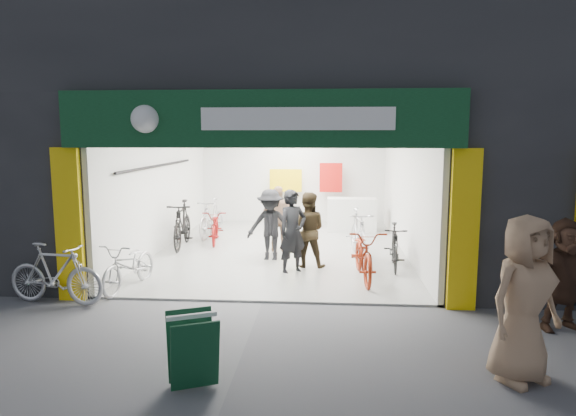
# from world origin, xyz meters

# --- Properties ---
(ground) EXTENTS (60.00, 60.00, 0.00)m
(ground) POSITION_xyz_m (0.00, 0.00, 0.00)
(ground) COLOR #56565B
(ground) RESTS_ON ground
(building) EXTENTS (17.00, 10.27, 8.00)m
(building) POSITION_xyz_m (0.91, 4.99, 4.31)
(building) COLOR #232326
(building) RESTS_ON ground
(bike_left_front) EXTENTS (0.86, 1.79, 0.90)m
(bike_left_front) POSITION_xyz_m (-2.50, 0.60, 0.45)
(bike_left_front) COLOR #AEAEB2
(bike_left_front) RESTS_ON ground
(bike_left_midfront) EXTENTS (0.72, 2.01, 1.19)m
(bike_left_midfront) POSITION_xyz_m (-2.50, 4.06, 0.59)
(bike_left_midfront) COLOR black
(bike_left_midfront) RESTS_ON ground
(bike_left_midback) EXTENTS (0.84, 1.76, 0.89)m
(bike_left_midback) POSITION_xyz_m (-1.80, 4.69, 0.44)
(bike_left_midback) COLOR maroon
(bike_left_midback) RESTS_ON ground
(bike_left_back) EXTENTS (0.75, 1.86, 1.09)m
(bike_left_back) POSITION_xyz_m (-2.06, 5.40, 0.54)
(bike_left_back) COLOR #B6B6BB
(bike_left_back) RESTS_ON ground
(bike_right_front) EXTENTS (0.57, 1.62, 0.96)m
(bike_right_front) POSITION_xyz_m (2.50, 2.39, 0.48)
(bike_right_front) COLOR black
(bike_right_front) RESTS_ON ground
(bike_right_mid) EXTENTS (0.82, 2.01, 1.04)m
(bike_right_mid) POSITION_xyz_m (1.80, 1.53, 0.52)
(bike_right_mid) COLOR maroon
(bike_right_mid) RESTS_ON ground
(bike_right_back) EXTENTS (0.73, 1.92, 1.12)m
(bike_right_back) POSITION_xyz_m (1.80, 3.31, 0.56)
(bike_right_back) COLOR silver
(bike_right_back) RESTS_ON ground
(parked_bike) EXTENTS (1.79, 0.73, 1.04)m
(parked_bike) POSITION_xyz_m (-3.41, -0.30, 0.52)
(parked_bike) COLOR silver
(parked_bike) RESTS_ON ground
(customer_a) EXTENTS (0.75, 0.71, 1.72)m
(customer_a) POSITION_xyz_m (0.39, 1.90, 0.86)
(customer_a) COLOR black
(customer_a) RESTS_ON ground
(customer_b) EXTENTS (0.81, 0.64, 1.62)m
(customer_b) POSITION_xyz_m (0.67, 2.38, 0.81)
(customer_b) COLOR #332817
(customer_b) RESTS_ON ground
(customer_c) EXTENTS (1.09, 0.68, 1.62)m
(customer_c) POSITION_xyz_m (-0.17, 2.90, 0.81)
(customer_c) COLOR black
(customer_c) RESTS_ON ground
(customer_d) EXTENTS (0.95, 0.42, 1.61)m
(customer_d) POSITION_xyz_m (-0.05, 3.74, 0.80)
(customer_d) COLOR #947056
(customer_d) RESTS_ON ground
(pedestrian_near) EXTENTS (1.12, 0.99, 1.93)m
(pedestrian_near) POSITION_xyz_m (3.30, -2.49, 0.97)
(pedestrian_near) COLOR #9B785A
(pedestrian_near) RESTS_ON ground
(pedestrian_far) EXTENTS (1.59, 0.86, 1.64)m
(pedestrian_far) POSITION_xyz_m (4.48, -0.83, 0.82)
(pedestrian_far) COLOR #3E271C
(pedestrian_far) RESTS_ON ground
(sandwich_board) EXTENTS (0.70, 0.71, 0.81)m
(sandwich_board) POSITION_xyz_m (-0.40, -2.92, 0.45)
(sandwich_board) COLOR #0F3D22
(sandwich_board) RESTS_ON ground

